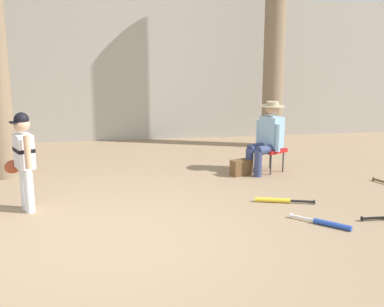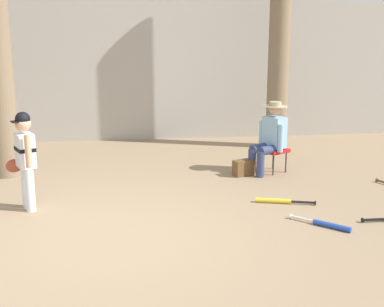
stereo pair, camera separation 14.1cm
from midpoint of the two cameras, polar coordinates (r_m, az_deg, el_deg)
name	(u,v)px [view 1 (the left image)]	position (r m, az deg, el deg)	size (l,w,h in m)	color
ground_plane	(110,241)	(5.61, -10.39, -10.04)	(60.00, 60.00, 0.00)	#937A5B
concrete_back_wall	(109,71)	(11.02, -10.12, 9.52)	(18.00, 0.36, 3.06)	#ADA89E
tree_behind_spectator	(275,34)	(10.19, 9.30, 13.69)	(0.58, 0.58, 5.19)	#7F6B51
young_ballplayer	(23,155)	(6.63, -19.80, -0.22)	(0.47, 0.55, 1.31)	white
folding_stool	(271,151)	(8.32, 8.78, 0.34)	(0.54, 0.54, 0.41)	red
seated_spectator	(267,135)	(8.19, 8.37, 2.13)	(0.66, 0.56, 1.20)	navy
handbag_beside_stool	(241,167)	(8.08, 5.30, -1.65)	(0.34, 0.18, 0.26)	brown
bat_yellow_trainer	(277,200)	(6.82, 9.41, -5.45)	(0.80, 0.29, 0.07)	yellow
bat_blue_youth	(327,223)	(6.11, 14.99, -7.95)	(0.59, 0.59, 0.07)	#2347AD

